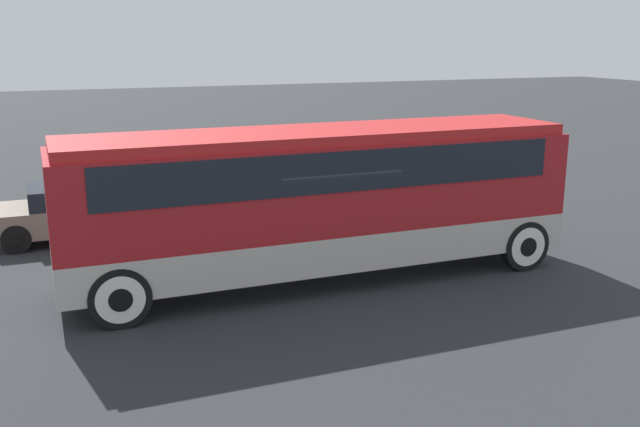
# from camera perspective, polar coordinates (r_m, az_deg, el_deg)

# --- Properties ---
(ground_plane) EXTENTS (120.00, 120.00, 0.00)m
(ground_plane) POSITION_cam_1_polar(r_m,az_deg,el_deg) (15.35, -0.00, -5.24)
(ground_plane) COLOR #26282B
(tour_bus) EXTENTS (10.70, 2.51, 3.21)m
(tour_bus) POSITION_cam_1_polar(r_m,az_deg,el_deg) (14.86, 0.35, 1.88)
(tour_bus) COLOR #B7B2A8
(tour_bus) RESTS_ON ground_plane
(parked_car_near) EXTENTS (4.15, 1.93, 1.40)m
(parked_car_near) POSITION_cam_1_polar(r_m,az_deg,el_deg) (19.24, -18.63, 0.20)
(parked_car_near) COLOR #7A6B5B
(parked_car_near) RESTS_ON ground_plane
(parked_car_mid) EXTENTS (4.46, 1.97, 1.37)m
(parked_car_mid) POSITION_cam_1_polar(r_m,az_deg,el_deg) (22.73, -13.44, 2.54)
(parked_car_mid) COLOR #2D5638
(parked_car_mid) RESTS_ON ground_plane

